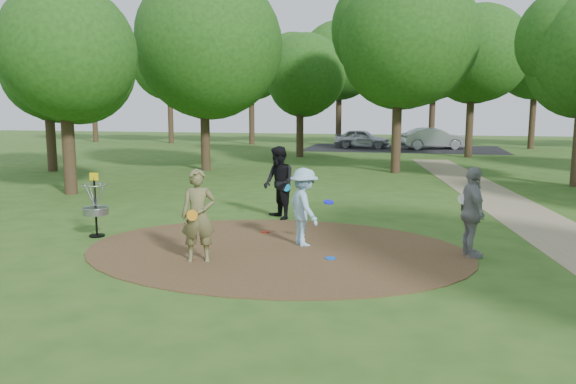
# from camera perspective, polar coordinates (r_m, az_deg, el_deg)

# --- Properties ---
(ground) EXTENTS (100.00, 100.00, 0.00)m
(ground) POSITION_cam_1_polar(r_m,az_deg,el_deg) (12.25, -1.25, -5.93)
(ground) COLOR #2D5119
(ground) RESTS_ON ground
(dirt_clearing) EXTENTS (8.40, 8.40, 0.02)m
(dirt_clearing) POSITION_cam_1_polar(r_m,az_deg,el_deg) (12.25, -1.25, -5.89)
(dirt_clearing) COLOR #47301C
(dirt_clearing) RESTS_ON ground
(footpath) EXTENTS (7.55, 39.89, 0.01)m
(footpath) POSITION_cam_1_polar(r_m,az_deg,el_deg) (14.30, 27.20, -4.74)
(footpath) COLOR #8C7A5B
(footpath) RESTS_ON ground
(parking_lot) EXTENTS (14.00, 8.00, 0.01)m
(parking_lot) POSITION_cam_1_polar(r_m,az_deg,el_deg) (41.61, 11.61, 4.34)
(parking_lot) COLOR black
(parking_lot) RESTS_ON ground
(player_observer_with_disc) EXTENTS (0.79, 0.63, 1.88)m
(player_observer_with_disc) POSITION_cam_1_polar(r_m,az_deg,el_deg) (11.32, -9.09, -2.40)
(player_observer_with_disc) COLOR brown
(player_observer_with_disc) RESTS_ON ground
(player_throwing_with_disc) EXTENTS (1.30, 1.30, 1.75)m
(player_throwing_with_disc) POSITION_cam_1_polar(r_m,az_deg,el_deg) (12.47, 1.64, -1.55)
(player_throwing_with_disc) COLOR #98C6E2
(player_throwing_with_disc) RESTS_ON ground
(player_walking_with_disc) EXTENTS (1.21, 1.24, 2.02)m
(player_walking_with_disc) POSITION_cam_1_polar(r_m,az_deg,el_deg) (15.39, -0.94, 0.93)
(player_walking_with_disc) COLOR black
(player_walking_with_disc) RESTS_ON ground
(player_waiting_with_disc) EXTENTS (0.73, 1.18, 1.88)m
(player_waiting_with_disc) POSITION_cam_1_polar(r_m,az_deg,el_deg) (12.12, 18.21, -1.97)
(player_waiting_with_disc) COLOR gray
(player_waiting_with_disc) RESTS_ON ground
(disc_ground_blue) EXTENTS (0.22, 0.22, 0.02)m
(disc_ground_blue) POSITION_cam_1_polar(r_m,az_deg,el_deg) (11.55, 4.34, -6.72)
(disc_ground_blue) COLOR blue
(disc_ground_blue) RESTS_ON dirt_clearing
(disc_ground_red) EXTENTS (0.22, 0.22, 0.02)m
(disc_ground_red) POSITION_cam_1_polar(r_m,az_deg,el_deg) (13.86, -2.29, -4.07)
(disc_ground_red) COLOR #B31E11
(disc_ground_red) RESTS_ON dirt_clearing
(car_left) EXTENTS (4.11, 1.82, 1.38)m
(car_left) POSITION_cam_1_polar(r_m,az_deg,el_deg) (41.80, 7.54, 5.40)
(car_left) COLOR #B4B6BD
(car_left) RESTS_ON ground
(car_right) EXTENTS (4.92, 3.00, 1.53)m
(car_right) POSITION_cam_1_polar(r_m,az_deg,el_deg) (41.66, 14.53, 5.29)
(car_right) COLOR #B0B5B9
(car_right) RESTS_ON ground
(disc_golf_basket) EXTENTS (0.63, 0.63, 1.54)m
(disc_golf_basket) POSITION_cam_1_polar(r_m,az_deg,el_deg) (14.09, -19.00, -0.83)
(disc_golf_basket) COLOR black
(disc_golf_basket) RESTS_ON ground
(tree_ring) EXTENTS (37.35, 45.02, 9.07)m
(tree_ring) POSITION_cam_1_polar(r_m,az_deg,el_deg) (21.00, 13.96, 14.59)
(tree_ring) COLOR #332316
(tree_ring) RESTS_ON ground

